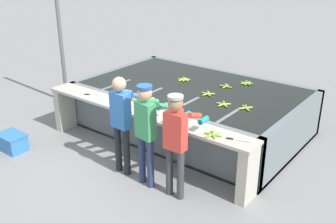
{
  "coord_description": "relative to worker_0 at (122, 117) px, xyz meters",
  "views": [
    {
      "loc": [
        4.17,
        -4.39,
        3.48
      ],
      "look_at": [
        0.0,
        1.0,
        0.65
      ],
      "focal_mm": 42.0,
      "sensor_mm": 36.0,
      "label": 1
    }
  ],
  "objects": [
    {
      "name": "banana_bunch_floating_3",
      "position": [
        1.32,
        1.68,
        -0.06
      ],
      "size": [
        0.24,
        0.24,
        0.08
      ],
      "color": "#9EC642",
      "rests_on": "wash_tank"
    },
    {
      "name": "ground_plane",
      "position": [
        -0.07,
        0.28,
        -1.0
      ],
      "size": [
        80.0,
        80.0,
        0.0
      ],
      "primitive_type": "plane",
      "color": "gray",
      "rests_on": "ground"
    },
    {
      "name": "worker_2",
      "position": [
        1.1,
        -0.02,
        -0.02
      ],
      "size": [
        0.41,
        0.72,
        1.63
      ],
      "color": "#38383D",
      "rests_on": "ground"
    },
    {
      "name": "wash_tank",
      "position": [
        -0.07,
        2.09,
        -0.55
      ],
      "size": [
        4.35,
        2.74,
        0.93
      ],
      "color": "slate",
      "rests_on": "ground"
    },
    {
      "name": "worker_0",
      "position": [
        0.0,
        0.0,
        0.0
      ],
      "size": [
        0.42,
        0.72,
        1.67
      ],
      "color": "#1E2328",
      "rests_on": "ground"
    },
    {
      "name": "crate",
      "position": [
        -2.17,
        -0.73,
        -0.84
      ],
      "size": [
        0.55,
        0.39,
        0.32
      ],
      "color": "#3375B7",
      "rests_on": "ground"
    },
    {
      "name": "banana_bunch_floating_2",
      "position": [
        -0.45,
        2.31,
        -0.06
      ],
      "size": [
        0.28,
        0.28,
        0.08
      ],
      "color": "#9EC642",
      "rests_on": "wash_tank"
    },
    {
      "name": "banana_bunch_ledge_0",
      "position": [
        1.43,
        0.43,
        -0.06
      ],
      "size": [
        0.28,
        0.28,
        0.08
      ],
      "color": "#8CB738",
      "rests_on": "work_ledge"
    },
    {
      "name": "banana_bunch_floating_5",
      "position": [
        0.93,
        1.59,
        -0.06
      ],
      "size": [
        0.27,
        0.28,
        0.08
      ],
      "color": "#9EC642",
      "rests_on": "wash_tank"
    },
    {
      "name": "banana_bunch_floating_0",
      "position": [
        0.47,
        2.46,
        -0.06
      ],
      "size": [
        0.28,
        0.28,
        0.08
      ],
      "color": "#8CB738",
      "rests_on": "wash_tank"
    },
    {
      "name": "work_ledge",
      "position": [
        -0.07,
        0.51,
        -0.35
      ],
      "size": [
        4.35,
        0.45,
        0.93
      ],
      "color": "#B7B2A3",
      "rests_on": "ground"
    },
    {
      "name": "worker_1",
      "position": [
        0.55,
        -0.04,
        0.01
      ],
      "size": [
        0.47,
        0.74,
        1.66
      ],
      "color": "navy",
      "rests_on": "ground"
    },
    {
      "name": "support_post_left",
      "position": [
        -3.35,
        1.48,
        0.6
      ],
      "size": [
        0.09,
        0.09,
        3.2
      ],
      "color": "slate",
      "rests_on": "ground"
    },
    {
      "name": "banana_bunch_floating_1",
      "position": [
        0.29,
        1.05,
        -0.06
      ],
      "size": [
        0.27,
        0.28,
        0.08
      ],
      "color": "#7FAD33",
      "rests_on": "wash_tank"
    },
    {
      "name": "banana_bunch_floating_4",
      "position": [
        0.42,
        1.88,
        -0.06
      ],
      "size": [
        0.27,
        0.28,
        0.08
      ],
      "color": "#93BC3D",
      "rests_on": "wash_tank"
    },
    {
      "name": "knife_0",
      "position": [
        -1.32,
        0.51,
        -0.07
      ],
      "size": [
        0.31,
        0.22,
        0.02
      ],
      "color": "silver",
      "rests_on": "work_ledge"
    },
    {
      "name": "banana_bunch_floating_6",
      "position": [
        0.7,
        2.9,
        -0.06
      ],
      "size": [
        0.27,
        0.28,
        0.08
      ],
      "color": "#8CB738",
      "rests_on": "wash_tank"
    },
    {
      "name": "knife_1",
      "position": [
        1.75,
        0.5,
        -0.07
      ],
      "size": [
        0.34,
        0.14,
        0.02
      ],
      "color": "silver",
      "rests_on": "work_ledge"
    }
  ]
}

